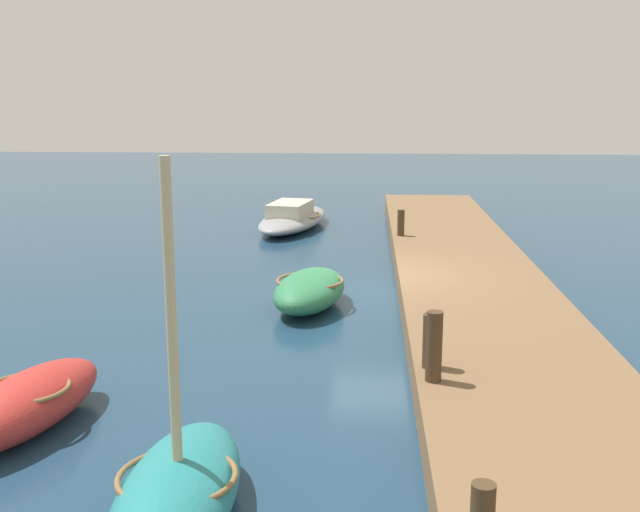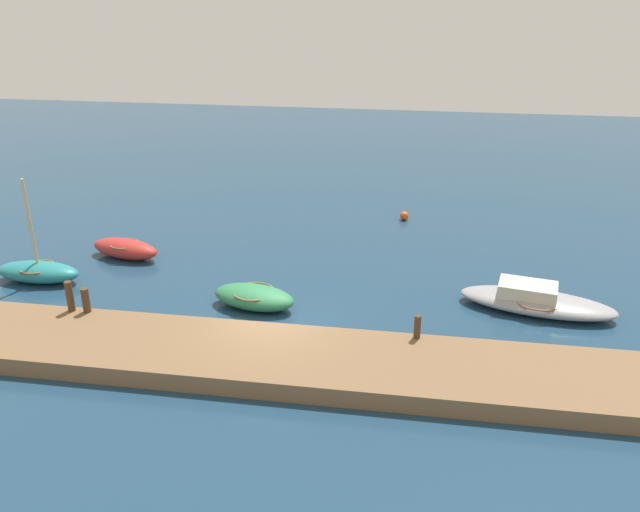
# 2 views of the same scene
# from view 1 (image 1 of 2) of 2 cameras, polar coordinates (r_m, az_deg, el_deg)

# --- Properties ---
(ground_plane) EXTENTS (84.00, 84.00, 0.00)m
(ground_plane) POSITION_cam_1_polar(r_m,az_deg,el_deg) (18.34, 4.81, -3.06)
(ground_plane) COLOR navy
(dock_platform) EXTENTS (27.81, 3.44, 0.59)m
(dock_platform) POSITION_cam_1_polar(r_m,az_deg,el_deg) (18.42, 11.23, -2.24)
(dock_platform) COLOR brown
(dock_platform) RESTS_ON ground_plane
(rowboat_teal) EXTENTS (3.39, 1.38, 4.20)m
(rowboat_teal) POSITION_cam_1_polar(r_m,az_deg,el_deg) (9.10, -10.60, -16.93)
(rowboat_teal) COLOR teal
(rowboat_teal) RESTS_ON ground_plane
(rowboat_red) EXTENTS (3.30, 1.82, 0.83)m
(rowboat_red) POSITION_cam_1_polar(r_m,az_deg,el_deg) (12.00, -21.01, -10.18)
(rowboat_red) COLOR #B72D28
(rowboat_red) RESTS_ON ground_plane
(motorboat_grey) EXTENTS (5.68, 2.90, 1.01)m
(motorboat_grey) POSITION_cam_1_polar(r_m,az_deg,el_deg) (27.14, -2.05, 2.86)
(motorboat_grey) COLOR #939399
(motorboat_grey) RESTS_ON ground_plane
(rowboat_green) EXTENTS (3.28, 1.99, 0.83)m
(rowboat_green) POSITION_cam_1_polar(r_m,az_deg,el_deg) (17.25, -0.77, -2.55)
(rowboat_green) COLOR #2D7A4C
(rowboat_green) RESTS_ON ground_plane
(mooring_post_mid_west) EXTENTS (0.24, 0.24, 1.08)m
(mooring_post_mid_west) POSITION_cam_1_polar(r_m,az_deg,el_deg) (11.51, 8.53, -6.71)
(mooring_post_mid_west) COLOR #47331E
(mooring_post_mid_west) RESTS_ON dock_platform
(mooring_post_mid_east) EXTENTS (0.26, 0.26, 0.86)m
(mooring_post_mid_east) POSITION_cam_1_polar(r_m,az_deg,el_deg) (12.07, 8.29, -6.32)
(mooring_post_mid_east) COLOR #47331E
(mooring_post_mid_east) RESTS_ON dock_platform
(mooring_post_east) EXTENTS (0.21, 0.21, 0.78)m
(mooring_post_east) POSITION_cam_1_polar(r_m,az_deg,el_deg) (22.83, 6.07, 2.49)
(mooring_post_east) COLOR #47331E
(mooring_post_east) RESTS_ON dock_platform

